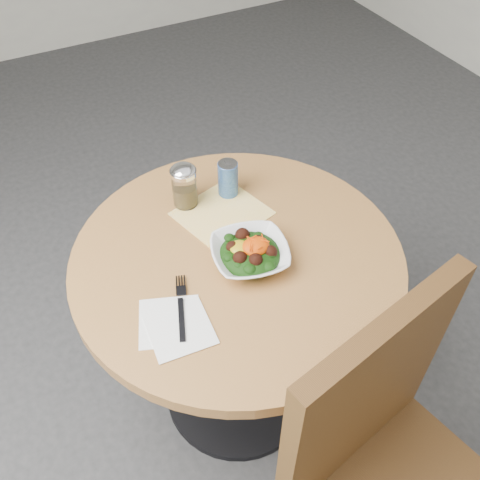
{
  "coord_description": "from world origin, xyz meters",
  "views": [
    {
      "loc": [
        -0.44,
        -0.87,
        1.81
      ],
      "look_at": [
        0.0,
        -0.01,
        0.81
      ],
      "focal_mm": 40.0,
      "sensor_mm": 36.0,
      "label": 1
    }
  ],
  "objects_px": {
    "salad_bowl": "(250,253)",
    "beverage_can": "(228,179)",
    "spice_shaker": "(184,186)",
    "chair": "(389,472)"
  },
  "relations": [
    {
      "from": "beverage_can",
      "to": "salad_bowl",
      "type": "bearing_deg",
      "value": -104.76
    },
    {
      "from": "chair",
      "to": "beverage_can",
      "type": "xyz_separation_m",
      "value": [
        0.02,
        0.85,
        0.23
      ]
    },
    {
      "from": "beverage_can",
      "to": "spice_shaker",
      "type": "bearing_deg",
      "value": 172.7
    },
    {
      "from": "spice_shaker",
      "to": "beverage_can",
      "type": "height_order",
      "value": "spice_shaker"
    },
    {
      "from": "spice_shaker",
      "to": "chair",
      "type": "bearing_deg",
      "value": -82.72
    },
    {
      "from": "chair",
      "to": "spice_shaker",
      "type": "height_order",
      "value": "chair"
    },
    {
      "from": "spice_shaker",
      "to": "beverage_can",
      "type": "relative_size",
      "value": 1.18
    },
    {
      "from": "salad_bowl",
      "to": "beverage_can",
      "type": "relative_size",
      "value": 2.09
    },
    {
      "from": "chair",
      "to": "salad_bowl",
      "type": "distance_m",
      "value": 0.61
    },
    {
      "from": "chair",
      "to": "beverage_can",
      "type": "bearing_deg",
      "value": 88.58
    }
  ]
}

